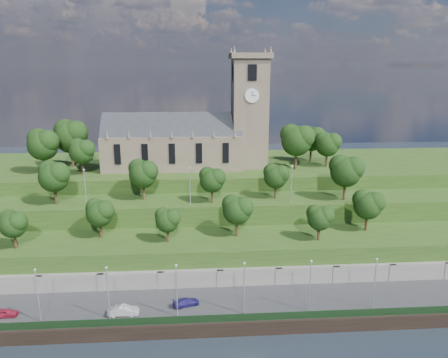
{
  "coord_description": "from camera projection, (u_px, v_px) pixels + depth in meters",
  "views": [
    {
      "loc": [
        0.9,
        -55.98,
        38.51
      ],
      "look_at": [
        6.92,
        30.0,
        16.02
      ],
      "focal_mm": 35.0,
      "sensor_mm": 36.0,
      "label": 1
    }
  ],
  "objects": [
    {
      "name": "retaining_wall",
      "position": [
        191.0,
        283.0,
        74.62
      ],
      "size": [
        160.0,
        2.1,
        5.0
      ],
      "color": "slate",
      "rests_on": "ground"
    },
    {
      "name": "lamp_posts_upper",
      "position": [
        190.0,
        183.0,
        84.66
      ],
      "size": [
        40.36,
        0.36,
        7.54
      ],
      "color": "#B2B2B7",
      "rests_on": "embankment_upper"
    },
    {
      "name": "promenade",
      "position": [
        191.0,
        309.0,
        69.24
      ],
      "size": [
        160.0,
        12.0,
        2.0
      ],
      "primitive_type": "cube",
      "color": "#2D2D30",
      "rests_on": "ground"
    },
    {
      "name": "car_middle",
      "position": [
        123.0,
        310.0,
        65.68
      ],
      "size": [
        4.59,
        1.6,
        1.51
      ],
      "primitive_type": "imported",
      "rotation": [
        0.0,
        0.0,
        1.57
      ],
      "color": "#9A9B9F",
      "rests_on": "promenade"
    },
    {
      "name": "ground",
      "position": [
        191.0,
        337.0,
        63.7
      ],
      "size": [
        320.0,
        320.0,
        0.0
      ],
      "primitive_type": "plane",
      "color": "black",
      "rests_on": "ground"
    },
    {
      "name": "embankment_lower",
      "position": [
        191.0,
        259.0,
        80.06
      ],
      "size": [
        160.0,
        12.0,
        8.0
      ],
      "primitive_type": "cube",
      "color": "#264316",
      "rests_on": "ground"
    },
    {
      "name": "trees_hilltop",
      "position": [
        177.0,
        140.0,
        101.12
      ],
      "size": [
        71.76,
        15.7,
        11.32
      ],
      "color": "#342314",
      "rests_on": "hilltop"
    },
    {
      "name": "lamp_posts_promenade",
      "position": [
        177.0,
        287.0,
        64.24
      ],
      "size": [
        60.36,
        0.36,
        8.53
      ],
      "color": "#B2B2B7",
      "rests_on": "promenade"
    },
    {
      "name": "fence",
      "position": [
        191.0,
        319.0,
        63.62
      ],
      "size": [
        160.0,
        0.1,
        1.2
      ],
      "primitive_type": "cube",
      "color": "black",
      "rests_on": "promenade"
    },
    {
      "name": "quay_wall",
      "position": [
        191.0,
        331.0,
        63.37
      ],
      "size": [
        160.0,
        0.5,
        2.2
      ],
      "primitive_type": "cube",
      "color": "black",
      "rests_on": "ground"
    },
    {
      "name": "trees_lower",
      "position": [
        215.0,
        212.0,
        78.46
      ],
      "size": [
        68.78,
        8.94,
        7.9
      ],
      "color": "#342314",
      "rests_on": "embankment_lower"
    },
    {
      "name": "car_left",
      "position": [
        5.0,
        313.0,
        65.25
      ],
      "size": [
        3.7,
        1.69,
        1.23
      ],
      "primitive_type": "imported",
      "rotation": [
        0.0,
        0.0,
        1.64
      ],
      "color": "maroon",
      "rests_on": "promenade"
    },
    {
      "name": "embankment_upper",
      "position": [
        191.0,
        228.0,
        90.17
      ],
      "size": [
        160.0,
        10.0,
        12.0
      ],
      "primitive_type": "cube",
      "color": "#264316",
      "rests_on": "ground"
    },
    {
      "name": "car_right",
      "position": [
        186.0,
        302.0,
        68.29
      ],
      "size": [
        4.49,
        2.91,
        1.21
      ],
      "primitive_type": "imported",
      "rotation": [
        0.0,
        0.0,
        1.89
      ],
      "color": "navy",
      "rests_on": "promenade"
    },
    {
      "name": "trees_upper",
      "position": [
        208.0,
        173.0,
        86.63
      ],
      "size": [
        64.17,
        8.89,
        9.24
      ],
      "color": "#342314",
      "rests_on": "embankment_upper"
    },
    {
      "name": "hilltop",
      "position": [
        191.0,
        192.0,
        110.07
      ],
      "size": [
        160.0,
        32.0,
        15.0
      ],
      "primitive_type": "cube",
      "color": "#264316",
      "rests_on": "ground"
    },
    {
      "name": "church",
      "position": [
        193.0,
        136.0,
        102.45
      ],
      "size": [
        38.6,
        12.35,
        27.6
      ],
      "color": "brown",
      "rests_on": "hilltop"
    }
  ]
}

